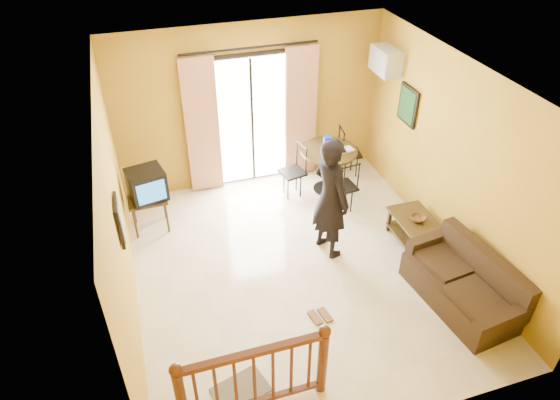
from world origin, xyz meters
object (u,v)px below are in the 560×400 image
object	(u,v)px
dining_table	(329,158)
coffee_table	(417,230)
standing_person	(331,198)
television	(147,185)
sofa	(464,285)

from	to	relation	value
dining_table	coffee_table	size ratio (longest dim) A/B	0.96
dining_table	standing_person	size ratio (longest dim) A/B	0.51
dining_table	standing_person	world-z (taller)	standing_person
coffee_table	standing_person	bearing A→B (deg)	166.04
television	standing_person	size ratio (longest dim) A/B	0.33
coffee_table	television	bearing A→B (deg)	156.32
dining_table	coffee_table	world-z (taller)	dining_table
dining_table	sofa	distance (m)	3.09
coffee_table	sofa	world-z (taller)	sofa
dining_table	sofa	bearing A→B (deg)	-76.48
dining_table	television	bearing A→B (deg)	-176.84
television	coffee_table	distance (m)	4.09
coffee_table	standing_person	xyz separation A→B (m)	(-1.30, 0.32, 0.64)
sofa	standing_person	distance (m)	2.09
dining_table	standing_person	bearing A→B (deg)	-111.60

